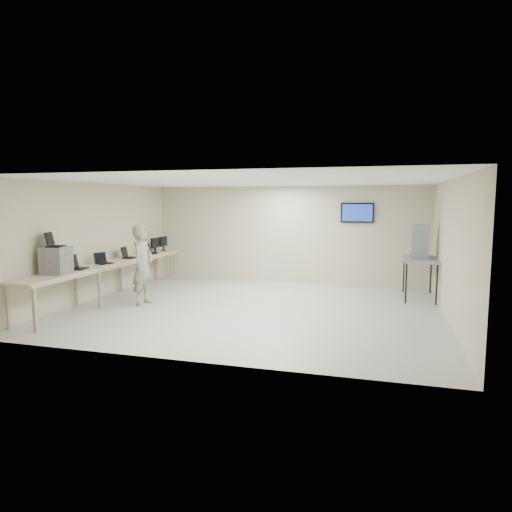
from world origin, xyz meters
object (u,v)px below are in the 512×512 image
(workbench, at_px, (111,265))
(equipment_box, at_px, (56,260))
(soldier, at_px, (143,265))
(side_table, at_px, (420,261))

(workbench, relative_size, equipment_box, 10.91)
(soldier, bearing_deg, equipment_box, 141.91)
(side_table, bearing_deg, soldier, -158.28)
(workbench, xyz_separation_m, soldier, (1.03, -0.27, 0.09))
(soldier, bearing_deg, side_table, -70.86)
(workbench, bearing_deg, soldier, -15.01)
(side_table, bearing_deg, workbench, -163.13)
(equipment_box, relative_size, soldier, 0.30)
(equipment_box, height_order, side_table, equipment_box)
(workbench, distance_m, equipment_box, 1.83)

